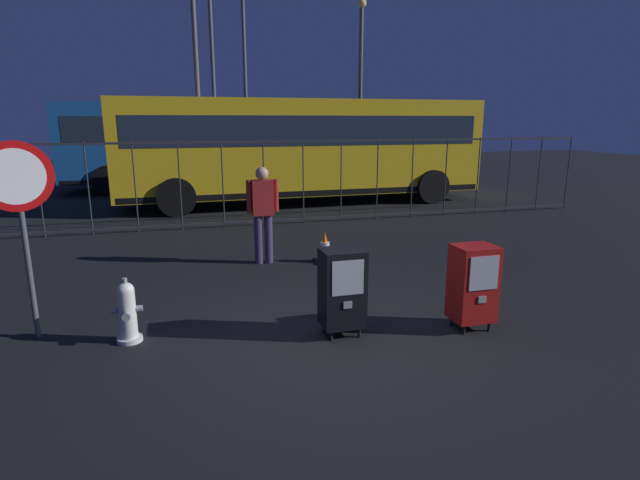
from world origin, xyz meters
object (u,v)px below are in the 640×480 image
Objects in this scene: stop_sign at (19,200)px; street_light_far_right at (213,65)px; newspaper_box_primary at (473,283)px; bus_far at (218,140)px; bus_near at (302,145)px; street_light_far_left at (360,81)px; street_light_near_right at (244,56)px; pedestrian at (263,209)px; fire_hydrant at (127,312)px; street_light_near_left at (196,54)px; traffic_cone at (325,248)px; newspaper_box_secondary at (342,288)px.

street_light_far_right reaches higher than stop_sign.
newspaper_box_primary is 14.15m from bus_far.
street_light_far_left is at bearing 41.72° from bus_near.
street_light_far_right is (-4.82, 2.45, 0.64)m from street_light_far_left.
street_light_near_right is 1.85m from street_light_far_right.
pedestrian is 11.70m from street_light_far_right.
pedestrian is 13.06m from street_light_near_right.
pedestrian is 0.16× the size of bus_far.
stop_sign reaches higher than fire_hydrant.
pedestrian is 8.24m from street_light_near_left.
street_light_far_left reaches higher than traffic_cone.
fire_hydrant is at bearing -20.97° from stop_sign.
fire_hydrant is 16.18m from street_light_near_right.
traffic_cone is (0.67, 3.00, -0.31)m from newspaper_box_secondary.
street_light_far_left is at bearing 69.18° from newspaper_box_secondary.
bus_near is (5.24, 8.62, 0.11)m from stop_sign.
bus_far is at bearing 159.72° from street_light_far_left.
street_light_far_right is (-0.02, 0.68, 2.68)m from bus_far.
traffic_cone is at bearing -91.77° from street_light_near_right.
newspaper_box_secondary is at bearing -101.95° from bus_near.
newspaper_box_primary is 0.61× the size of pedestrian.
fire_hydrant is 10.04m from bus_near.
street_light_near_right is at bearing 73.23° from stop_sign.
newspaper_box_secondary is 16.23m from street_light_near_right.
street_light_far_right reaches higher than bus_near.
newspaper_box_secondary is at bearing -102.52° from traffic_cone.
stop_sign is 14.19m from street_light_far_right.
bus_far is (-0.92, 10.73, 1.45)m from traffic_cone.
street_light_near_left is 5.33m from street_light_near_right.
street_light_near_right reaches higher than fire_hydrant.
traffic_cone is 8.89m from street_light_near_left.
street_light_far_right is (-1.81, 14.67, 3.82)m from newspaper_box_primary.
newspaper_box_secondary is 0.61× the size of pedestrian.
newspaper_box_primary is at bearing -103.85° from street_light_far_left.
street_light_near_left reaches higher than stop_sign.
newspaper_box_primary is 15.26m from street_light_far_right.
pedestrian is at bearing 167.20° from traffic_cone.
bus_near is at bearing -66.82° from street_light_far_right.
street_light_far_right is at bearing 81.46° from fire_hydrant.
pedestrian reaches higher than fire_hydrant.
traffic_cone is 0.07× the size of street_light_far_right.
street_light_far_right reaches higher than newspaper_box_primary.
newspaper_box_secondary is 3.65m from stop_sign.
stop_sign is at bearing -102.57° from bus_far.
bus_near is at bearing 64.94° from fire_hydrant.
fire_hydrant is at bearing -140.06° from traffic_cone.
street_light_near_left is 1.17× the size of street_light_far_left.
pedestrian is at bearing -89.51° from bus_far.
street_light_far_right is at bearing -137.86° from street_light_near_right.
bus_near is 1.41× the size of street_light_near_left.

